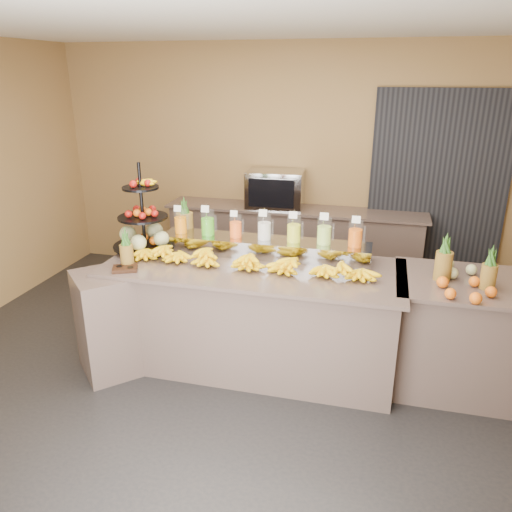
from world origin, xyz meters
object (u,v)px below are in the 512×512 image
at_px(pitcher_tray, 264,247).
at_px(oven_warmer, 276,189).
at_px(condiment_caddy, 125,269).
at_px(banana_heap, 247,258).
at_px(right_fruit_pile, 464,280).
at_px(fruit_stand, 147,229).

height_order(pitcher_tray, oven_warmer, oven_warmer).
bearing_deg(condiment_caddy, banana_heap, 18.70).
bearing_deg(right_fruit_pile, fruit_stand, 175.54).
bearing_deg(oven_warmer, condiment_caddy, -111.25).
height_order(pitcher_tray, condiment_caddy, pitcher_tray).
height_order(pitcher_tray, fruit_stand, fruit_stand).
bearing_deg(fruit_stand, banana_heap, -29.16).
distance_m(banana_heap, oven_warmer, 1.99).
distance_m(pitcher_tray, fruit_stand, 1.07).
relative_size(fruit_stand, oven_warmer, 1.21).
height_order(banana_heap, oven_warmer, oven_warmer).
xyz_separation_m(fruit_stand, right_fruit_pile, (2.66, -0.21, -0.13)).
bearing_deg(fruit_stand, condiment_caddy, -105.62).
height_order(fruit_stand, right_fruit_pile, fruit_stand).
distance_m(banana_heap, fruit_stand, 1.00).
height_order(banana_heap, condiment_caddy, banana_heap).
height_order(fruit_stand, oven_warmer, fruit_stand).
xyz_separation_m(pitcher_tray, fruit_stand, (-1.05, -0.13, 0.13)).
relative_size(fruit_stand, right_fruit_pile, 1.85).
height_order(fruit_stand, condiment_caddy, fruit_stand).
bearing_deg(fruit_stand, oven_warmer, 47.53).
bearing_deg(pitcher_tray, oven_warmer, 98.89).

